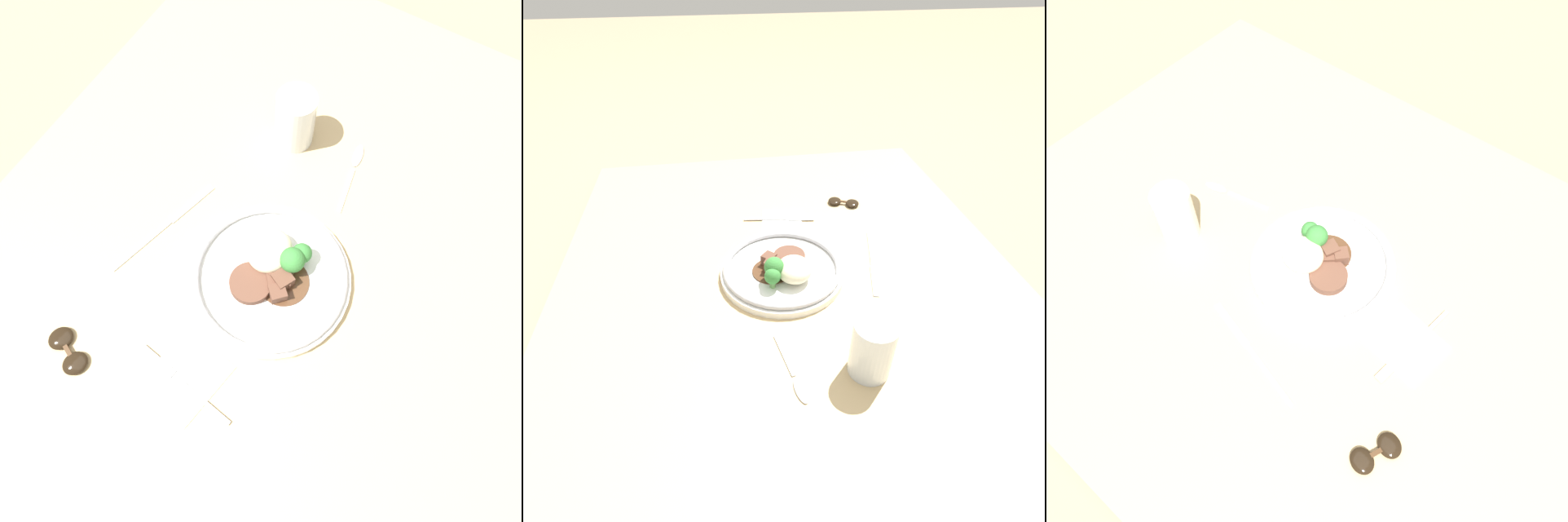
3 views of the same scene
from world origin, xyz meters
TOP-DOWN VIEW (x-y plane):
  - ground_plane at (0.00, 0.00)m, footprint 8.00×8.00m
  - dining_table at (0.00, 0.00)m, footprint 1.28×1.02m
  - napkin at (-0.24, 0.02)m, footprint 0.14×0.12m
  - plate at (-0.03, -0.01)m, footprint 0.27×0.27m
  - juice_glass at (0.24, 0.09)m, footprint 0.07×0.07m
  - fork at (-0.25, 0.03)m, footprint 0.04×0.18m
  - knife at (-0.03, 0.19)m, footprint 0.23×0.07m
  - spoon at (0.25, -0.03)m, footprint 0.15×0.04m
  - sunglasses at (-0.30, 0.20)m, footprint 0.07×0.09m

SIDE VIEW (x-z plane):
  - ground_plane at x=0.00m, z-range 0.00..0.00m
  - dining_table at x=0.00m, z-range 0.00..0.03m
  - napkin at x=-0.24m, z-range 0.03..0.03m
  - knife at x=-0.03m, z-range 0.03..0.03m
  - spoon at x=0.25m, z-range 0.03..0.04m
  - fork at x=-0.25m, z-range 0.03..0.04m
  - sunglasses at x=-0.30m, z-range 0.03..0.04m
  - plate at x=-0.03m, z-range 0.01..0.09m
  - juice_glass at x=0.24m, z-range 0.03..0.14m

